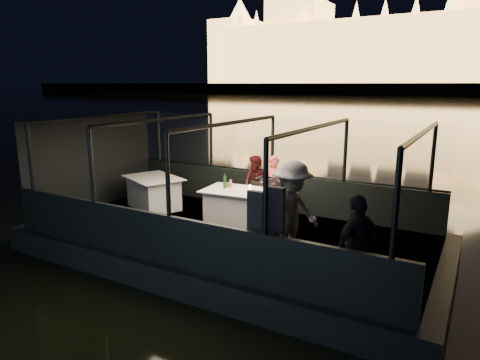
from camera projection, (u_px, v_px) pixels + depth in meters
The scene contains 28 objects.
river_water at pixel (459, 105), 76.92m from camera, with size 500.00×500.00×0.00m, color black.
boat_hull at pixel (231, 254), 9.18m from camera, with size 8.60×4.40×1.00m, color black.
boat_deck at pixel (231, 233), 9.07m from camera, with size 8.00×4.00×0.04m, color black.
gunwale_port at pixel (272, 191), 10.66m from camera, with size 8.00×0.08×0.90m, color black.
gunwale_starboard at pixel (170, 241), 7.28m from camera, with size 8.00×0.08×0.90m, color black.
cabin_glass_port at pixel (273, 146), 10.41m from camera, with size 8.00×0.02×1.40m, color #99B2B2, non-canonical shape.
cabin_glass_starboard at pixel (168, 175), 7.03m from camera, with size 8.00×0.02×1.40m, color #99B2B2, non-canonical shape.
cabin_roof_glass at pixel (230, 123), 8.57m from camera, with size 8.00×4.00×0.02m, color #99B2B2, non-canonical shape.
end_wall_fore at pixel (94, 162), 10.76m from camera, with size 0.02×4.00×2.30m, color black, non-canonical shape.
end_wall_aft at pixel (443, 206), 6.88m from camera, with size 0.02×4.00×2.30m, color black, non-canonical shape.
canopy_ribs at pixel (230, 179), 8.82m from camera, with size 8.00×4.00×2.30m, color black, non-canonical shape.
embankment at pixel (478, 90), 186.79m from camera, with size 400.00×140.00×6.00m, color #423D33.
dining_table_central at pixel (236, 206), 9.59m from camera, with size 1.45×1.05×0.77m, color white.
dining_table_aft at pixel (154, 193), 10.74m from camera, with size 1.50×1.09×0.80m, color silver.
chair_port_left at pixel (254, 198), 10.07m from camera, with size 0.37×0.37×0.79m, color black.
chair_port_right at pixel (266, 199), 9.93m from camera, with size 0.42×0.42×0.89m, color black.
coat_stand at pixel (265, 228), 6.58m from camera, with size 0.48×0.38×1.72m, color black, non-canonical shape.
person_woman_coral at pixel (274, 184), 10.11m from camera, with size 0.51×0.34×1.43m, color #F6595C.
person_man_maroon at pixel (256, 181), 10.41m from camera, with size 0.66×0.51×1.38m, color #3C1111.
passenger_stripe at pixel (291, 218), 7.22m from camera, with size 1.19×0.67×1.84m, color white.
passenger_dark at pixel (357, 241), 6.18m from camera, with size 0.91×0.38×1.54m, color black.
wine_bottle at pixel (225, 181), 9.65m from camera, with size 0.07×0.07×0.33m, color #163B15.
bread_basket at pixel (229, 184), 9.85m from camera, with size 0.18×0.18×0.07m, color brown.
amber_candle at pixel (250, 187), 9.55m from camera, with size 0.06×0.06×0.09m, color yellow.
plate_near at pixel (261, 192), 9.25m from camera, with size 0.26×0.26×0.02m, color white.
plate_far at pixel (236, 186), 9.82m from camera, with size 0.24×0.24×0.02m, color white.
wine_glass_white at pixel (231, 184), 9.62m from camera, with size 0.07×0.07×0.20m, color silver, non-canonical shape.
wine_glass_red at pixel (262, 185), 9.59m from camera, with size 0.06×0.06×0.17m, color silver, non-canonical shape.
Camera 1 is at (4.45, -7.37, 3.56)m, focal length 32.00 mm.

